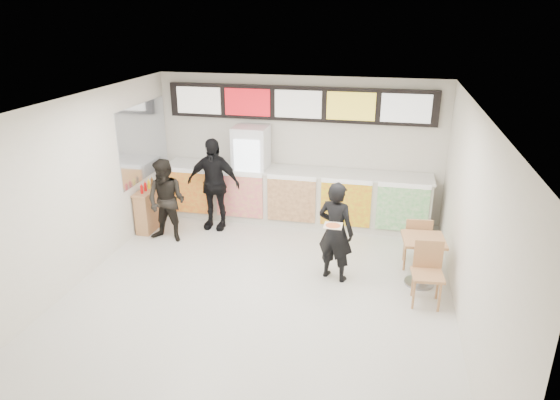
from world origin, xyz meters
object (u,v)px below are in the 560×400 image
(cafe_table, at_px, (422,253))
(condiment_ledge, at_px, (149,209))
(customer_mid, at_px, (213,184))
(customer_main, at_px, (336,232))
(drinks_fridge, at_px, (252,173))
(service_counter, at_px, (295,196))
(customer_left, at_px, (167,201))

(cafe_table, height_order, condiment_ledge, condiment_ledge)
(customer_mid, bearing_deg, customer_main, -28.58)
(condiment_ledge, bearing_deg, cafe_table, -11.44)
(drinks_fridge, relative_size, condiment_ledge, 1.98)
(service_counter, height_order, customer_left, customer_left)
(service_counter, relative_size, customer_left, 3.42)
(cafe_table, bearing_deg, customer_left, 166.35)
(customer_left, xyz_separation_m, condiment_ledge, (-0.60, 0.40, -0.38))
(service_counter, height_order, customer_main, customer_main)
(customer_main, relative_size, customer_mid, 0.90)
(customer_left, distance_m, customer_mid, 1.04)
(service_counter, distance_m, customer_mid, 1.72)
(customer_main, distance_m, customer_mid, 3.09)
(customer_left, xyz_separation_m, customer_mid, (0.67, 0.79, 0.13))
(customer_main, bearing_deg, condiment_ledge, 3.10)
(customer_main, bearing_deg, customer_mid, -10.82)
(service_counter, xyz_separation_m, customer_left, (-2.22, -1.44, 0.24))
(condiment_ledge, bearing_deg, customer_left, -33.53)
(customer_main, relative_size, customer_left, 1.04)
(drinks_fridge, bearing_deg, cafe_table, -31.89)
(customer_left, height_order, condiment_ledge, customer_left)
(drinks_fridge, height_order, condiment_ledge, drinks_fridge)
(customer_left, distance_m, condiment_ledge, 0.82)
(service_counter, relative_size, condiment_ledge, 5.50)
(service_counter, bearing_deg, cafe_table, -40.31)
(drinks_fridge, height_order, cafe_table, drinks_fridge)
(service_counter, relative_size, drinks_fridge, 2.78)
(drinks_fridge, xyz_separation_m, cafe_table, (3.43, -2.14, -0.43))
(customer_main, height_order, condiment_ledge, customer_main)
(customer_left, distance_m, cafe_table, 4.77)
(customer_left, xyz_separation_m, cafe_table, (4.72, -0.68, -0.24))
(cafe_table, bearing_deg, customer_main, 178.77)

